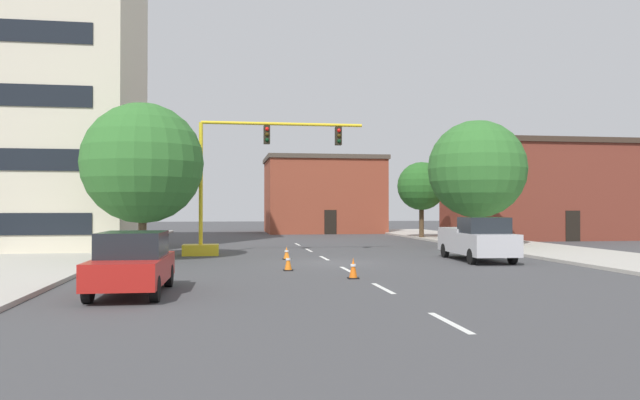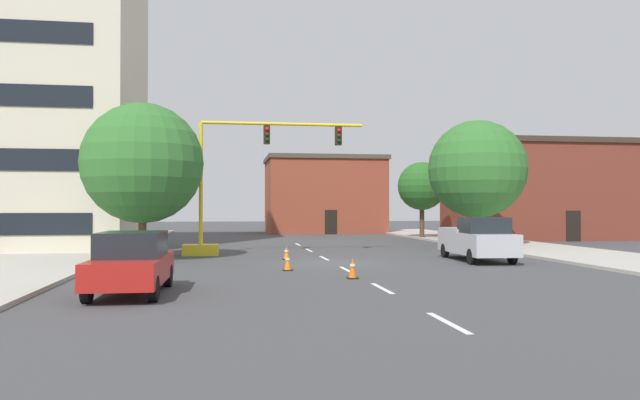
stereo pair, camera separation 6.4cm
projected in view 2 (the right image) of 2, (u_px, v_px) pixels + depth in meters
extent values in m
plane|color=#424244|center=(333.00, 263.00, 26.67)|extent=(160.00, 160.00, 0.00)
cube|color=#B2ADA3|center=(72.00, 251.00, 32.65)|extent=(6.00, 56.00, 0.14)
cube|color=#B2ADA3|center=(521.00, 247.00, 36.51)|extent=(6.00, 56.00, 0.14)
cube|color=silver|center=(448.00, 323.00, 12.83)|extent=(0.16, 2.40, 0.01)
cube|color=silver|center=(382.00, 288.00, 18.27)|extent=(0.16, 2.40, 0.01)
cube|color=silver|center=(347.00, 270.00, 23.70)|extent=(0.16, 2.40, 0.01)
cube|color=silver|center=(324.00, 258.00, 29.14)|extent=(0.16, 2.40, 0.01)
cube|color=silver|center=(309.00, 250.00, 34.58)|extent=(0.16, 2.40, 0.01)
cube|color=silver|center=(298.00, 244.00, 40.01)|extent=(0.16, 2.40, 0.01)
cube|color=beige|center=(4.00, 56.00, 35.31)|extent=(14.77, 10.90, 22.41)
cube|color=brown|center=(324.00, 197.00, 59.29)|extent=(10.87, 8.47, 6.88)
cube|color=#4C4238|center=(324.00, 160.00, 59.34)|extent=(11.17, 8.77, 0.40)
cube|color=black|center=(331.00, 222.00, 55.05)|extent=(1.10, 0.06, 2.20)
cube|color=brown|center=(540.00, 193.00, 48.09)|extent=(13.27, 9.15, 7.11)
cube|color=#3D2D23|center=(540.00, 146.00, 48.14)|extent=(13.57, 9.45, 0.40)
cube|color=black|center=(573.00, 226.00, 43.51)|extent=(1.10, 0.06, 2.20)
cube|color=yellow|center=(201.00, 250.00, 30.89)|extent=(1.80, 1.20, 0.55)
cylinder|color=yellow|center=(201.00, 183.00, 30.93)|extent=(0.20, 0.20, 6.20)
cylinder|color=yellow|center=(283.00, 124.00, 31.60)|extent=(8.34, 0.16, 0.16)
cube|color=black|center=(267.00, 135.00, 31.47)|extent=(0.32, 0.36, 0.95)
sphere|color=red|center=(267.00, 129.00, 31.28)|extent=(0.20, 0.20, 0.20)
sphere|color=#38280A|center=(267.00, 134.00, 31.28)|extent=(0.20, 0.20, 0.20)
sphere|color=black|center=(267.00, 140.00, 31.27)|extent=(0.20, 0.20, 0.20)
cube|color=black|center=(338.00, 136.00, 32.03)|extent=(0.32, 0.36, 0.95)
sphere|color=red|center=(339.00, 130.00, 31.85)|extent=(0.20, 0.20, 0.20)
sphere|color=#38280A|center=(339.00, 136.00, 31.84)|extent=(0.20, 0.20, 0.20)
sphere|color=black|center=(339.00, 141.00, 31.84)|extent=(0.20, 0.20, 0.20)
cylinder|color=#4C3823|center=(477.00, 226.00, 37.11)|extent=(0.36, 0.36, 2.54)
sphere|color=#33702D|center=(477.00, 169.00, 37.15)|extent=(5.95, 5.95, 5.95)
cylinder|color=brown|center=(142.00, 234.00, 28.05)|extent=(0.36, 0.36, 2.39)
sphere|color=#33702D|center=(143.00, 163.00, 28.09)|extent=(5.55, 5.55, 5.55)
cylinder|color=#4C3823|center=(422.00, 222.00, 46.81)|extent=(0.36, 0.36, 2.69)
sphere|color=#286023|center=(422.00, 186.00, 46.84)|extent=(3.69, 3.69, 3.69)
cube|color=#BCBCC1|center=(477.00, 243.00, 27.80)|extent=(2.25, 5.49, 0.95)
cube|color=#1E2328|center=(484.00, 225.00, 26.91)|extent=(1.92, 1.89, 0.70)
cube|color=#BCBCC1|center=(468.00, 230.00, 28.99)|extent=(2.13, 2.90, 0.16)
cylinder|color=black|center=(512.00, 256.00, 26.06)|extent=(0.25, 0.69, 0.68)
cylinder|color=black|center=(472.00, 257.00, 25.87)|extent=(0.25, 0.69, 0.68)
cylinder|color=black|center=(481.00, 250.00, 29.71)|extent=(0.25, 0.69, 0.68)
cylinder|color=black|center=(445.00, 251.00, 29.52)|extent=(0.25, 0.69, 0.68)
cube|color=#B21E19|center=(131.00, 270.00, 17.05)|extent=(1.95, 4.54, 0.70)
cube|color=#1E2328|center=(132.00, 244.00, 17.16)|extent=(1.76, 2.34, 0.70)
cylinder|color=black|center=(112.00, 276.00, 18.46)|extent=(0.24, 0.68, 0.68)
cylinder|color=black|center=(168.00, 276.00, 18.67)|extent=(0.24, 0.68, 0.68)
cylinder|color=black|center=(87.00, 290.00, 15.42)|extent=(0.24, 0.68, 0.68)
cylinder|color=black|center=(154.00, 289.00, 15.63)|extent=(0.24, 0.68, 0.68)
cube|color=black|center=(286.00, 259.00, 28.45)|extent=(0.36, 0.36, 0.04)
cone|color=orange|center=(286.00, 252.00, 28.45)|extent=(0.28, 0.28, 0.57)
cylinder|color=white|center=(286.00, 251.00, 28.45)|extent=(0.19, 0.19, 0.08)
cube|color=black|center=(353.00, 278.00, 20.76)|extent=(0.36, 0.36, 0.04)
cone|color=orange|center=(353.00, 268.00, 20.76)|extent=(0.28, 0.28, 0.68)
cylinder|color=white|center=(353.00, 265.00, 20.76)|extent=(0.19, 0.19, 0.08)
cube|color=black|center=(288.00, 270.00, 23.38)|extent=(0.36, 0.36, 0.04)
cone|color=orange|center=(288.00, 261.00, 23.39)|extent=(0.28, 0.28, 0.65)
cylinder|color=white|center=(288.00, 259.00, 23.39)|extent=(0.19, 0.19, 0.08)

